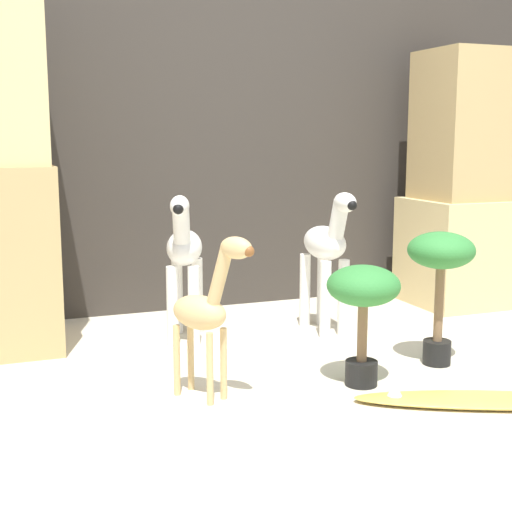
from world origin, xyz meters
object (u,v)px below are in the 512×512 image
(potted_palm_back, at_px, (363,296))
(surfboard, at_px, (488,400))
(zebra_left, at_px, (184,258))
(potted_palm_front, at_px, (441,263))
(zebra_right, at_px, (327,252))
(giraffe_figurine, at_px, (206,307))

(potted_palm_back, bearing_deg, surfboard, -46.50)
(zebra_left, xyz_separation_m, potted_palm_back, (0.49, -0.87, -0.05))
(zebra_left, relative_size, surfboard, 0.72)
(potted_palm_front, relative_size, surfboard, 0.58)
(zebra_right, bearing_deg, potted_palm_front, -71.15)
(surfboard, bearing_deg, zebra_right, 96.04)
(zebra_left, height_order, potted_palm_front, zebra_left)
(giraffe_figurine, height_order, potted_palm_front, giraffe_figurine)
(zebra_right, height_order, surfboard, zebra_right)
(zebra_left, distance_m, surfboard, 1.53)
(zebra_left, bearing_deg, potted_palm_back, -60.40)
(zebra_right, relative_size, surfboard, 0.72)
(zebra_right, distance_m, giraffe_figurine, 1.09)
(giraffe_figurine, relative_size, potted_palm_front, 1.09)
(zebra_right, relative_size, giraffe_figurine, 1.14)
(zebra_left, bearing_deg, surfboard, -55.82)
(zebra_left, distance_m, giraffe_figurine, 0.80)
(zebra_right, distance_m, zebra_left, 0.72)
(giraffe_figurine, xyz_separation_m, surfboard, (0.96, -0.43, -0.34))
(zebra_left, bearing_deg, giraffe_figurine, -99.38)
(zebra_left, bearing_deg, potted_palm_front, -38.80)
(zebra_right, height_order, giraffe_figurine, zebra_right)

